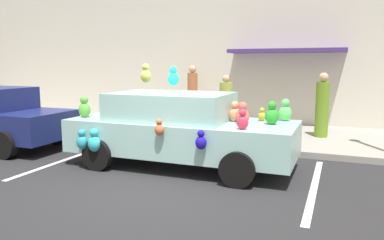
{
  "coord_description": "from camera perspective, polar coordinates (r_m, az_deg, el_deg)",
  "views": [
    {
      "loc": [
        2.85,
        -5.69,
        2.14
      ],
      "look_at": [
        -0.2,
        1.98,
        0.9
      ],
      "focal_mm": 35.02,
      "sensor_mm": 36.0,
      "label": 1
    }
  ],
  "objects": [
    {
      "name": "ground_plane",
      "position": [
        6.71,
        -4.73,
        -10.08
      ],
      "size": [
        60.0,
        60.0,
        0.0
      ],
      "primitive_type": "plane",
      "color": "#262628"
    },
    {
      "name": "sidewalk",
      "position": [
        11.25,
        6.67,
        -2.09
      ],
      "size": [
        24.0,
        4.0,
        0.15
      ],
      "primitive_type": "cube",
      "color": "gray",
      "rests_on": "ground"
    },
    {
      "name": "storefront_building",
      "position": [
        13.18,
        9.45,
        13.01
      ],
      "size": [
        24.0,
        1.25,
        6.4
      ],
      "color": "beige",
      "rests_on": "ground"
    },
    {
      "name": "parking_stripe_front",
      "position": [
        7.03,
        18.12,
        -9.6
      ],
      "size": [
        0.12,
        3.6,
        0.01
      ],
      "primitive_type": "cube",
      "color": "silver",
      "rests_on": "ground"
    },
    {
      "name": "parking_stripe_rear",
      "position": [
        9.04,
        -18.22,
        -5.58
      ],
      "size": [
        0.12,
        3.6,
        0.01
      ],
      "primitive_type": "cube",
      "color": "silver",
      "rests_on": "ground"
    },
    {
      "name": "plush_covered_car",
      "position": [
        7.83,
        -2.0,
        -1.31
      ],
      "size": [
        4.69,
        2.15,
        2.15
      ],
      "color": "#96C8C3",
      "rests_on": "ground"
    },
    {
      "name": "teddy_bear_on_sidewalk",
      "position": [
        9.88,
        9.66,
        -1.66
      ],
      "size": [
        0.3,
        0.25,
        0.57
      ],
      "color": "brown",
      "rests_on": "sidewalk"
    },
    {
      "name": "pedestrian_near_shopfront",
      "position": [
        13.1,
        0.08,
        3.84
      ],
      "size": [
        0.35,
        0.35,
        1.94
      ],
      "color": "#A75E38",
      "rests_on": "sidewalk"
    },
    {
      "name": "pedestrian_walking_past",
      "position": [
        11.17,
        5.15,
        2.21
      ],
      "size": [
        0.37,
        0.37,
        1.67
      ],
      "color": "#94A642",
      "rests_on": "sidewalk"
    },
    {
      "name": "pedestrian_by_lamp",
      "position": [
        10.81,
        19.2,
        1.86
      ],
      "size": [
        0.36,
        0.36,
        1.76
      ],
      "color": "olive",
      "rests_on": "sidewalk"
    }
  ]
}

